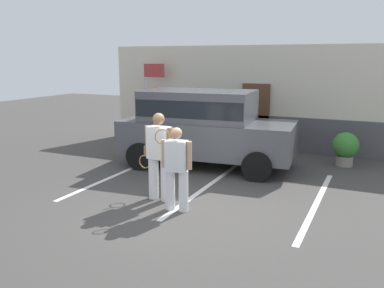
{
  "coord_description": "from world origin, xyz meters",
  "views": [
    {
      "loc": [
        3.42,
        -6.76,
        2.9
      ],
      "look_at": [
        -0.29,
        1.2,
        1.05
      ],
      "focal_mm": 38.38,
      "sensor_mm": 36.0,
      "label": 1
    }
  ],
  "objects_px": {
    "tennis_player_man": "(159,156)",
    "parked_suv": "(204,124)",
    "tennis_player_woman": "(176,168)",
    "flag_pole": "(149,87)",
    "potted_plant_by_porch": "(345,147)"
  },
  "relations": [
    {
      "from": "tennis_player_man",
      "to": "parked_suv",
      "type": "bearing_deg",
      "value": -80.18
    },
    {
      "from": "parked_suv",
      "to": "tennis_player_woman",
      "type": "distance_m",
      "value": 3.44
    },
    {
      "from": "tennis_player_man",
      "to": "tennis_player_woman",
      "type": "xyz_separation_m",
      "value": [
        0.6,
        -0.4,
        -0.09
      ]
    },
    {
      "from": "tennis_player_man",
      "to": "flag_pole",
      "type": "relative_size",
      "value": 0.66
    },
    {
      "from": "parked_suv",
      "to": "tennis_player_woman",
      "type": "xyz_separation_m",
      "value": [
        0.87,
        -3.31,
        -0.29
      ]
    },
    {
      "from": "parked_suv",
      "to": "tennis_player_woman",
      "type": "bearing_deg",
      "value": -80.55
    },
    {
      "from": "tennis_player_man",
      "to": "tennis_player_woman",
      "type": "distance_m",
      "value": 0.73
    },
    {
      "from": "potted_plant_by_porch",
      "to": "tennis_player_woman",
      "type": "bearing_deg",
      "value": -118.17
    },
    {
      "from": "parked_suv",
      "to": "flag_pole",
      "type": "bearing_deg",
      "value": 137.96
    },
    {
      "from": "parked_suv",
      "to": "potted_plant_by_porch",
      "type": "xyz_separation_m",
      "value": [
        3.51,
        1.61,
        -0.63
      ]
    },
    {
      "from": "flag_pole",
      "to": "parked_suv",
      "type": "bearing_deg",
      "value": -36.71
    },
    {
      "from": "flag_pole",
      "to": "tennis_player_man",
      "type": "bearing_deg",
      "value": -57.51
    },
    {
      "from": "tennis_player_man",
      "to": "flag_pole",
      "type": "height_order",
      "value": "flag_pole"
    },
    {
      "from": "parked_suv",
      "to": "potted_plant_by_porch",
      "type": "relative_size",
      "value": 5.14
    },
    {
      "from": "tennis_player_woman",
      "to": "flag_pole",
      "type": "distance_m",
      "value": 6.87
    }
  ]
}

